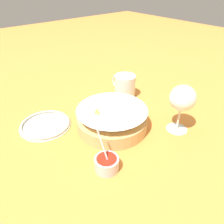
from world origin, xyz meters
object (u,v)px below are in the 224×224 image
object	(u,v)px
food_basket	(112,120)
beer_mug	(125,87)
side_plate	(45,125)
wine_glass	(182,99)
sauce_cup	(107,163)

from	to	relation	value
food_basket	beer_mug	size ratio (longest dim) A/B	1.91
side_plate	wine_glass	bearing A→B (deg)	-132.23
sauce_cup	wine_glass	bearing A→B (deg)	-93.21
beer_mug	wine_glass	bearing A→B (deg)	175.22
sauce_cup	wine_glass	size ratio (longest dim) A/B	0.73
food_basket	sauce_cup	world-z (taller)	sauce_cup
sauce_cup	beer_mug	distance (m)	0.45
sauce_cup	side_plate	size ratio (longest dim) A/B	0.69
food_basket	sauce_cup	xyz separation A→B (m)	(-0.14, 0.14, -0.01)
food_basket	beer_mug	xyz separation A→B (m)	(0.15, -0.20, 0.01)
food_basket	sauce_cup	distance (m)	0.20
beer_mug	side_plate	size ratio (longest dim) A/B	0.71
food_basket	wine_glass	xyz separation A→B (m)	(-0.16, -0.18, 0.09)
wine_glass	food_basket	bearing A→B (deg)	48.03
wine_glass	beer_mug	world-z (taller)	wine_glass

